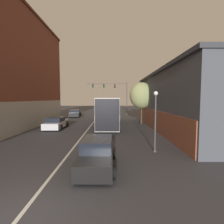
{
  "coord_description": "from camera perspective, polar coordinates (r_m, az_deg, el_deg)",
  "views": [
    {
      "loc": [
        2.75,
        -4.84,
        3.49
      ],
      "look_at": [
        2.79,
        16.75,
        1.82
      ],
      "focal_mm": 28.0,
      "sensor_mm": 36.0,
      "label": 1
    }
  ],
  "objects": [
    {
      "name": "lane_center_line",
      "position": [
        23.23,
        -6.92,
        -4.25
      ],
      "size": [
        0.14,
        47.92,
        0.01
      ],
      "color": "silver",
      "rests_on": "ground_plane"
    },
    {
      "name": "street_lamp",
      "position": [
        11.66,
        13.85,
        -2.22
      ],
      "size": [
        0.29,
        0.29,
        3.97
      ],
      "color": "#47474C",
      "rests_on": "ground_plane"
    },
    {
      "name": "parked_car_left_near",
      "position": [
        21.3,
        -17.9,
        -3.46
      ],
      "size": [
        2.11,
        4.57,
        1.34
      ],
      "rotation": [
        0.0,
        0.0,
        1.58
      ],
      "color": "silver",
      "rests_on": "ground_plane"
    },
    {
      "name": "traffic_signal_gantry",
      "position": [
        36.78,
        0.44,
        7.0
      ],
      "size": [
        8.48,
        0.36,
        6.91
      ],
      "color": "#514C47",
      "rests_on": "ground_plane"
    },
    {
      "name": "hatchback_foreground",
      "position": [
        9.2,
        -5.02,
        -13.44
      ],
      "size": [
        1.92,
        4.24,
        1.45
      ],
      "rotation": [
        0.0,
        0.0,
        1.56
      ],
      "color": "black",
      "rests_on": "ground_plane"
    },
    {
      "name": "street_tree_near",
      "position": [
        24.3,
        9.53,
        5.31
      ],
      "size": [
        3.26,
        2.94,
        5.7
      ],
      "color": "#4C3823",
      "rests_on": "ground_plane"
    },
    {
      "name": "parked_car_left_mid",
      "position": [
        34.31,
        -12.12,
        -0.44
      ],
      "size": [
        2.44,
        4.8,
        1.34
      ],
      "rotation": [
        0.0,
        0.0,
        1.67
      ],
      "color": "black",
      "rests_on": "ground_plane"
    },
    {
      "name": "building_right_storefront",
      "position": [
        21.47,
        26.41,
        3.55
      ],
      "size": [
        10.1,
        19.86,
        6.43
      ],
      "color": "#4C515B",
      "rests_on": "ground_plane"
    },
    {
      "name": "bus",
      "position": [
        23.29,
        -1.41,
        0.71
      ],
      "size": [
        2.88,
        12.96,
        3.54
      ],
      "rotation": [
        0.0,
        0.0,
        1.58
      ],
      "color": "silver",
      "rests_on": "ground_plane"
    },
    {
      "name": "ground_plane",
      "position": [
        6.57,
        -28.42,
        -28.24
      ],
      "size": [
        160.0,
        160.0,
        0.0
      ],
      "primitive_type": "plane",
      "color": "#38383D"
    }
  ]
}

